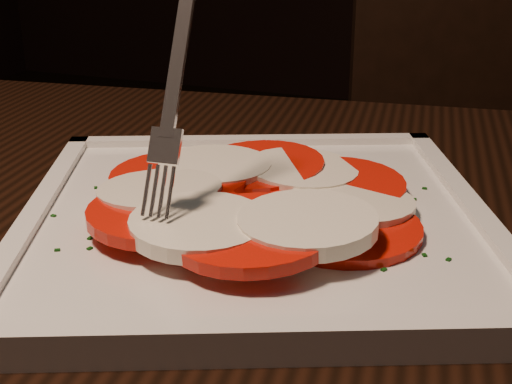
{
  "coord_description": "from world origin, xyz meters",
  "views": [
    {
      "loc": [
        0.35,
        -0.62,
        0.97
      ],
      "look_at": [
        0.2,
        -0.19,
        0.78
      ],
      "focal_mm": 50.0,
      "sensor_mm": 36.0,
      "label": 1
    }
  ],
  "objects": [
    {
      "name": "chair",
      "position": [
        0.33,
        0.51,
        0.53
      ],
      "size": [
        0.54,
        0.54,
        0.93
      ],
      "rotation": [
        0.0,
        0.0,
        0.34
      ],
      "color": "black",
      "rests_on": "ground"
    },
    {
      "name": "caprese_salad",
      "position": [
        0.2,
        -0.19,
        0.78
      ],
      "size": [
        0.27,
        0.25,
        0.03
      ],
      "color": "red",
      "rests_on": "plate"
    },
    {
      "name": "plate",
      "position": [
        0.2,
        -0.19,
        0.76
      ],
      "size": [
        0.42,
        0.42,
        0.01
      ],
      "primitive_type": "cube",
      "rotation": [
        0.0,
        0.0,
        0.39
      ],
      "color": "white",
      "rests_on": "table"
    },
    {
      "name": "table",
      "position": [
        0.25,
        -0.21,
        0.65
      ],
      "size": [
        1.29,
        0.94,
        0.75
      ],
      "rotation": [
        0.0,
        0.0,
        0.12
      ],
      "color": "black",
      "rests_on": "ground"
    },
    {
      "name": "fork",
      "position": [
        0.16,
        -0.21,
        0.87
      ],
      "size": [
        0.04,
        0.09,
        0.16
      ],
      "primitive_type": null,
      "rotation": [
        0.0,
        0.0,
        0.07
      ],
      "color": "white",
      "rests_on": "caprese_salad"
    }
  ]
}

